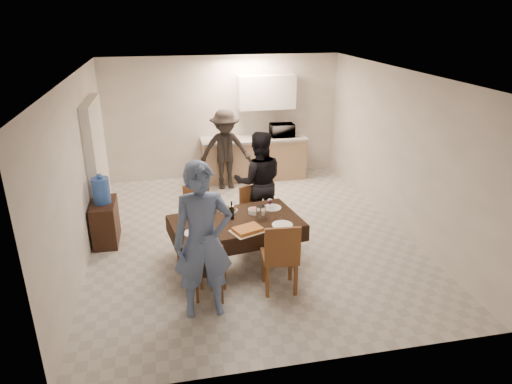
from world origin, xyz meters
TOP-DOWN VIEW (x-y plane):
  - floor at (0.00, 0.00)m, footprint 5.00×6.00m
  - ceiling at (0.00, 0.00)m, footprint 5.00×6.00m
  - wall_back at (0.00, 3.00)m, footprint 5.00×0.02m
  - wall_front at (0.00, -3.00)m, footprint 5.00×0.02m
  - wall_left at (-2.50, 0.00)m, footprint 0.02×6.00m
  - wall_right at (2.50, 0.00)m, footprint 0.02×6.00m
  - stub_partition at (-2.42, 1.20)m, footprint 0.15×1.40m
  - kitchen_base_cabinet at (0.60, 2.68)m, footprint 2.20×0.60m
  - kitchen_worktop at (0.60, 2.68)m, footprint 2.24×0.64m
  - upper_cabinet at (0.90, 2.82)m, footprint 1.20×0.34m
  - dining_table at (-0.36, -0.84)m, footprint 1.93×1.32m
  - chair_near_left at (-0.81, -1.67)m, footprint 0.46×0.47m
  - chair_near_right at (0.09, -1.68)m, footprint 0.49×0.49m
  - chair_far_left at (-0.81, -0.18)m, footprint 0.48×0.48m
  - chair_far_right at (0.09, -0.17)m, footprint 0.52×0.54m
  - console at (-2.28, 0.25)m, footprint 0.36×0.73m
  - water_jug at (-2.28, 0.25)m, footprint 0.27×0.27m
  - wine_bottle at (-0.41, -0.79)m, footprint 0.07×0.07m
  - water_pitcher at (-0.01, -0.89)m, footprint 0.13×0.13m
  - savoury_tart at (-0.26, -1.22)m, footprint 0.52×0.46m
  - salad_bowl at (-0.06, -0.66)m, footprint 0.17×0.17m
  - mushroom_dish at (-0.41, -0.56)m, footprint 0.22×0.22m
  - wine_glass_a at (-0.91, -1.09)m, footprint 0.08×0.08m
  - wine_glass_b at (0.19, -0.59)m, footprint 0.08×0.08m
  - wine_glass_c at (-0.56, -0.54)m, footprint 0.08×0.08m
  - plate_near_left at (-0.96, -1.14)m, footprint 0.29×0.29m
  - plate_near_right at (0.24, -1.14)m, footprint 0.29×0.29m
  - plate_far_left at (-0.96, -0.54)m, footprint 0.29×0.29m
  - plate_far_right at (0.24, -0.54)m, footprint 0.27×0.27m
  - microwave at (1.22, 2.68)m, footprint 0.50×0.34m
  - person_near at (-0.91, -1.89)m, footprint 0.71×0.47m
  - person_far at (0.19, 0.21)m, footprint 0.89×0.73m
  - person_kitchen at (-0.08, 2.23)m, footprint 1.06×0.61m

SIDE VIEW (x-z plane):
  - floor at x=0.00m, z-range -0.01..0.01m
  - console at x=-2.28m, z-range 0.00..0.67m
  - kitchen_base_cabinet at x=0.60m, z-range 0.00..0.86m
  - chair_near_left at x=-0.81m, z-range 0.29..0.74m
  - chair_far_right at x=0.09m, z-range 0.29..0.76m
  - chair_far_left at x=-0.81m, z-range 0.31..0.81m
  - chair_near_right at x=0.09m, z-range 0.34..0.88m
  - dining_table at x=-0.36m, z-range 0.32..1.01m
  - plate_far_right at x=0.24m, z-range 0.70..0.71m
  - plate_far_left at x=-0.96m, z-range 0.70..0.71m
  - plate_near_right at x=0.24m, z-range 0.70..0.71m
  - plate_near_left at x=-0.96m, z-range 0.70..0.71m
  - mushroom_dish at x=-0.41m, z-range 0.70..0.74m
  - savoury_tart at x=-0.26m, z-range 0.70..0.75m
  - salad_bowl at x=-0.06m, z-range 0.70..0.77m
  - wine_glass_a at x=-0.91m, z-range 0.70..0.87m
  - wine_glass_c at x=-0.56m, z-range 0.70..0.88m
  - wine_glass_b at x=0.19m, z-range 0.70..0.88m
  - water_pitcher at x=-0.01m, z-range 0.70..0.90m
  - person_kitchen at x=-0.08m, z-range 0.00..1.64m
  - wine_bottle at x=-0.41m, z-range 0.70..0.98m
  - person_far at x=0.19m, z-range 0.00..1.69m
  - water_jug at x=-2.28m, z-range 0.67..1.07m
  - kitchen_worktop at x=0.60m, z-range 0.86..0.91m
  - person_near at x=-0.91m, z-range 0.00..1.92m
  - microwave at x=1.22m, z-range 0.91..1.19m
  - stub_partition at x=-2.42m, z-range 0.00..2.10m
  - wall_back at x=0.00m, z-range 0.00..2.60m
  - wall_front at x=0.00m, z-range 0.00..2.60m
  - wall_left at x=-2.50m, z-range 0.00..2.60m
  - wall_right at x=2.50m, z-range 0.00..2.60m
  - upper_cabinet at x=0.90m, z-range 1.50..2.20m
  - ceiling at x=0.00m, z-range 2.59..2.61m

